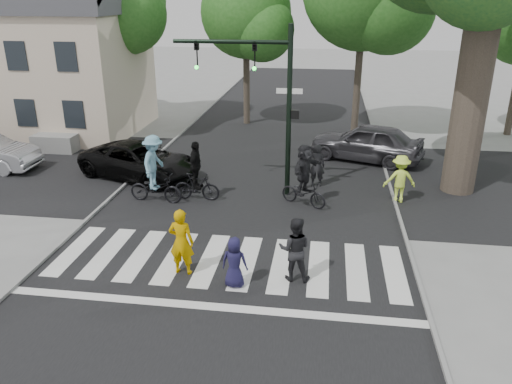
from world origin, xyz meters
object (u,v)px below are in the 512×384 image
pedestrian_child (234,262)px  car_grey (366,142)px  traffic_signal (265,88)px  cyclist_mid (196,176)px  car_suv (140,161)px  cyclist_right (304,179)px  pedestrian_adult (295,249)px  cyclist_left (155,174)px  pedestrian_woman (181,242)px

pedestrian_child → car_grey: car_grey is taller
car_grey → traffic_signal: bearing=-21.6°
pedestrian_child → cyclist_mid: cyclist_mid is taller
car_suv → cyclist_right: bearing=-86.2°
cyclist_mid → cyclist_right: cyclist_right is taller
cyclist_right → pedestrian_adult: bearing=-89.8°
cyclist_left → car_grey: size_ratio=0.50×
traffic_signal → pedestrian_child: size_ratio=4.47×
pedestrian_adult → car_suv: bearing=-45.4°
traffic_signal → pedestrian_woman: (-1.41, -5.98, -2.99)m
traffic_signal → cyclist_mid: 3.92m
pedestrian_child → cyclist_mid: bearing=-63.9°
pedestrian_adult → cyclist_mid: cyclist_mid is taller
pedestrian_child → pedestrian_adult: (1.46, 0.54, 0.19)m
cyclist_right → car_suv: size_ratio=0.44×
cyclist_right → car_suv: (-6.64, 1.95, -0.29)m
traffic_signal → car_grey: traffic_signal is taller
traffic_signal → pedestrian_child: bearing=-89.5°
car_suv → pedestrian_adult: bearing=-115.8°
pedestrian_woman → car_suv: size_ratio=0.37×
pedestrian_child → car_suv: (-5.20, 7.41, 0.02)m
pedestrian_woman → cyclist_mid: (-0.89, 4.99, -0.03)m
cyclist_left → pedestrian_child: bearing=-53.3°
cyclist_mid → car_suv: 3.47m
pedestrian_child → car_grey: (3.88, 10.97, 0.16)m
traffic_signal → cyclist_mid: traffic_signal is taller
traffic_signal → car_suv: 6.14m
pedestrian_child → car_grey: 11.64m
traffic_signal → cyclist_right: size_ratio=2.72×
cyclist_left → pedestrian_woman: bearing=-63.7°
traffic_signal → car_suv: size_ratio=1.20×
car_grey → pedestrian_adult: bearing=6.2°
pedestrian_woman → cyclist_mid: bearing=-75.7°
traffic_signal → car_grey: bearing=49.1°
pedestrian_adult → cyclist_left: bearing=-40.3°
pedestrian_adult → cyclist_right: bearing=-89.2°
traffic_signal → car_suv: bearing=168.9°
cyclist_mid → car_grey: size_ratio=0.44×
car_suv → pedestrian_woman: bearing=-131.8°
pedestrian_child → pedestrian_adult: size_ratio=0.78×
pedestrian_child → traffic_signal: bearing=-86.9°
pedestrian_adult → traffic_signal: bearing=-74.9°
cyclist_right → car_grey: cyclist_right is taller
cyclist_mid → pedestrian_adult: bearing=-51.9°
cyclist_mid → car_suv: bearing=144.9°
pedestrian_woman → cyclist_left: 5.15m
pedestrian_adult → car_suv: pedestrian_adult is taller
cyclist_left → cyclist_right: size_ratio=1.10×
pedestrian_child → cyclist_left: size_ratio=0.55×
pedestrian_woman → car_grey: pedestrian_woman is taller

